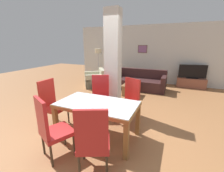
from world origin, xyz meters
TOP-DOWN VIEW (x-y plane):
  - ground_plane at (0.00, 0.00)m, footprint 18.00×18.00m
  - back_wall at (-0.00, 5.03)m, footprint 7.20×0.09m
  - divider_pillar at (-0.23, 1.32)m, footprint 0.39×0.30m
  - dining_table at (0.00, 0.00)m, footprint 1.56×0.87m
  - dining_chair_far_left at (-0.39, 0.87)m, footprint 0.61×0.61m
  - dining_chair_head_left at (-1.19, 0.00)m, footprint 0.46×0.46m
  - dining_chair_near_right at (0.39, -0.84)m, footprint 0.61×0.61m
  - dining_chair_near_left at (-0.39, -0.83)m, footprint 0.61×0.61m
  - dining_chair_far_right at (0.39, 0.83)m, footprint 0.61×0.61m
  - sofa at (-0.04, 3.69)m, footprint 2.14×0.90m
  - armchair at (-1.95, 3.34)m, footprint 1.24×1.26m
  - coffee_table at (-0.14, 2.74)m, footprint 0.56×0.57m
  - bottle at (-0.29, 2.78)m, footprint 0.08×0.08m
  - tv_stand at (1.99, 4.75)m, footprint 1.14×0.40m
  - tv_screen at (1.99, 4.75)m, footprint 1.09×0.28m
  - floor_lamp at (-2.31, 4.33)m, footprint 0.32×0.32m

SIDE VIEW (x-z plane):
  - ground_plane at x=0.00m, z-range 0.00..0.00m
  - coffee_table at x=-0.14m, z-range 0.01..0.40m
  - tv_stand at x=1.99m, z-range 0.00..0.42m
  - armchair at x=-1.95m, z-range -0.11..0.65m
  - sofa at x=-0.04m, z-range -0.12..0.68m
  - bottle at x=-0.29m, z-range 0.36..0.60m
  - dining_chair_far_left at x=-0.39m, z-range 0.03..1.10m
  - dining_chair_head_left at x=-1.19m, z-range 0.03..1.10m
  - dining_chair_near_right at x=0.39m, z-range 0.03..1.10m
  - dining_chair_near_left at x=-0.39m, z-range 0.03..1.10m
  - dining_chair_far_right at x=0.39m, z-range 0.03..1.10m
  - dining_table at x=0.00m, z-range 0.21..0.95m
  - tv_screen at x=1.99m, z-range 0.41..0.99m
  - divider_pillar at x=-0.23m, z-range 0.00..2.70m
  - back_wall at x=0.00m, z-range 0.00..2.70m
  - floor_lamp at x=-2.31m, z-range 0.55..2.16m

